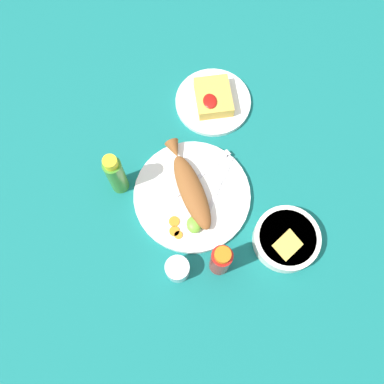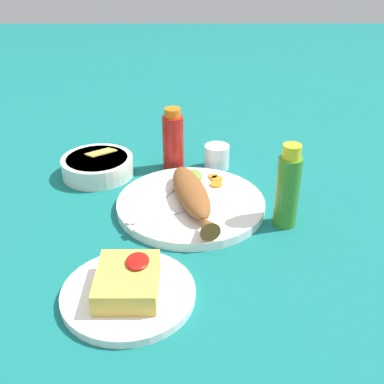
{
  "view_description": "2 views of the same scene",
  "coord_description": "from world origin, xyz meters",
  "px_view_note": "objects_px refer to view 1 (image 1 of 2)",
  "views": [
    {
      "loc": [
        0.35,
        -0.05,
        1.05
      ],
      "look_at": [
        0.0,
        0.0,
        0.04
      ],
      "focal_mm": 40.0,
      "sensor_mm": 36.0,
      "label": 1
    },
    {
      "loc": [
        -0.84,
        0.0,
        0.51
      ],
      "look_at": [
        0.0,
        0.0,
        0.04
      ],
      "focal_mm": 45.0,
      "sensor_mm": 36.0,
      "label": 2
    }
  ],
  "objects_px": {
    "salt_cup": "(178,269)",
    "side_plate_fries": "(213,102)",
    "fork_near": "(207,170)",
    "guacamole_bowl": "(286,239)",
    "hot_sauce_bottle_green": "(116,175)",
    "main_plate": "(192,196)",
    "fork_far": "(220,183)",
    "fried_fish": "(190,187)",
    "hot_sauce_bottle_red": "(221,260)"
  },
  "relations": [
    {
      "from": "salt_cup",
      "to": "side_plate_fries",
      "type": "distance_m",
      "value": 0.48
    },
    {
      "from": "fork_near",
      "to": "guacamole_bowl",
      "type": "relative_size",
      "value": 0.99
    },
    {
      "from": "hot_sauce_bottle_green",
      "to": "guacamole_bowl",
      "type": "xyz_separation_m",
      "value": [
        0.21,
        0.39,
        -0.05
      ]
    },
    {
      "from": "main_plate",
      "to": "fork_far",
      "type": "xyz_separation_m",
      "value": [
        -0.02,
        0.08,
        0.01
      ]
    },
    {
      "from": "hot_sauce_bottle_green",
      "to": "salt_cup",
      "type": "bearing_deg",
      "value": 26.21
    },
    {
      "from": "fried_fish",
      "to": "side_plate_fries",
      "type": "xyz_separation_m",
      "value": [
        -0.25,
        0.1,
        -0.03
      ]
    },
    {
      "from": "fork_far",
      "to": "salt_cup",
      "type": "relative_size",
      "value": 2.85
    },
    {
      "from": "fork_near",
      "to": "side_plate_fries",
      "type": "bearing_deg",
      "value": 42.43
    },
    {
      "from": "main_plate",
      "to": "guacamole_bowl",
      "type": "bearing_deg",
      "value": 55.1
    },
    {
      "from": "hot_sauce_bottle_red",
      "to": "hot_sauce_bottle_green",
      "type": "height_order",
      "value": "hot_sauce_bottle_green"
    },
    {
      "from": "fork_near",
      "to": "salt_cup",
      "type": "distance_m",
      "value": 0.27
    },
    {
      "from": "fork_far",
      "to": "guacamole_bowl",
      "type": "relative_size",
      "value": 1.03
    },
    {
      "from": "fork_far",
      "to": "guacamole_bowl",
      "type": "bearing_deg",
      "value": -111.23
    },
    {
      "from": "fork_near",
      "to": "guacamole_bowl",
      "type": "height_order",
      "value": "guacamole_bowl"
    },
    {
      "from": "salt_cup",
      "to": "guacamole_bowl",
      "type": "distance_m",
      "value": 0.28
    },
    {
      "from": "main_plate",
      "to": "hot_sauce_bottle_red",
      "type": "xyz_separation_m",
      "value": [
        0.19,
        0.04,
        0.06
      ]
    },
    {
      "from": "fork_near",
      "to": "side_plate_fries",
      "type": "xyz_separation_m",
      "value": [
        -0.21,
        0.05,
        -0.01
      ]
    },
    {
      "from": "fried_fish",
      "to": "hot_sauce_bottle_red",
      "type": "distance_m",
      "value": 0.21
    },
    {
      "from": "main_plate",
      "to": "salt_cup",
      "type": "bearing_deg",
      "value": -18.35
    },
    {
      "from": "hot_sauce_bottle_green",
      "to": "side_plate_fries",
      "type": "height_order",
      "value": "hot_sauce_bottle_green"
    },
    {
      "from": "hot_sauce_bottle_red",
      "to": "guacamole_bowl",
      "type": "xyz_separation_m",
      "value": [
        -0.04,
        0.17,
        -0.04
      ]
    },
    {
      "from": "hot_sauce_bottle_green",
      "to": "guacamole_bowl",
      "type": "relative_size",
      "value": 1.02
    },
    {
      "from": "fried_fish",
      "to": "fork_far",
      "type": "distance_m",
      "value": 0.08
    },
    {
      "from": "hot_sauce_bottle_red",
      "to": "salt_cup",
      "type": "relative_size",
      "value": 2.5
    },
    {
      "from": "hot_sauce_bottle_red",
      "to": "salt_cup",
      "type": "height_order",
      "value": "hot_sauce_bottle_red"
    },
    {
      "from": "guacamole_bowl",
      "to": "hot_sauce_bottle_red",
      "type": "bearing_deg",
      "value": -78.03
    },
    {
      "from": "fork_far",
      "to": "side_plate_fries",
      "type": "xyz_separation_m",
      "value": [
        -0.24,
        0.02,
        -0.01
      ]
    },
    {
      "from": "fried_fish",
      "to": "hot_sauce_bottle_red",
      "type": "relative_size",
      "value": 1.75
    },
    {
      "from": "fried_fish",
      "to": "guacamole_bowl",
      "type": "distance_m",
      "value": 0.27
    },
    {
      "from": "guacamole_bowl",
      "to": "hot_sauce_bottle_green",
      "type": "bearing_deg",
      "value": -117.63
    },
    {
      "from": "fried_fish",
      "to": "salt_cup",
      "type": "bearing_deg",
      "value": -29.58
    },
    {
      "from": "fork_near",
      "to": "side_plate_fries",
      "type": "height_order",
      "value": "fork_near"
    },
    {
      "from": "guacamole_bowl",
      "to": "salt_cup",
      "type": "bearing_deg",
      "value": -82.54
    },
    {
      "from": "hot_sauce_bottle_green",
      "to": "main_plate",
      "type": "bearing_deg",
      "value": 72.39
    },
    {
      "from": "fork_near",
      "to": "hot_sauce_bottle_red",
      "type": "distance_m",
      "value": 0.25
    },
    {
      "from": "fork_far",
      "to": "side_plate_fries",
      "type": "relative_size",
      "value": 0.8
    },
    {
      "from": "hot_sauce_bottle_green",
      "to": "salt_cup",
      "type": "height_order",
      "value": "hot_sauce_bottle_green"
    },
    {
      "from": "side_plate_fries",
      "to": "hot_sauce_bottle_red",
      "type": "bearing_deg",
      "value": -7.12
    },
    {
      "from": "fork_near",
      "to": "side_plate_fries",
      "type": "distance_m",
      "value": 0.21
    },
    {
      "from": "fork_near",
      "to": "hot_sauce_bottle_green",
      "type": "xyz_separation_m",
      "value": [
        0.0,
        -0.23,
        0.06
      ]
    },
    {
      "from": "fork_near",
      "to": "salt_cup",
      "type": "xyz_separation_m",
      "value": [
        0.25,
        -0.11,
        0.0
      ]
    },
    {
      "from": "fork_near",
      "to": "hot_sauce_bottle_red",
      "type": "relative_size",
      "value": 1.1
    },
    {
      "from": "fried_fish",
      "to": "salt_cup",
      "type": "height_order",
      "value": "fried_fish"
    },
    {
      "from": "fork_near",
      "to": "guacamole_bowl",
      "type": "xyz_separation_m",
      "value": [
        0.21,
        0.17,
        0.0
      ]
    },
    {
      "from": "hot_sauce_bottle_red",
      "to": "side_plate_fries",
      "type": "bearing_deg",
      "value": 172.88
    },
    {
      "from": "side_plate_fries",
      "to": "guacamole_bowl",
      "type": "height_order",
      "value": "guacamole_bowl"
    },
    {
      "from": "main_plate",
      "to": "fork_near",
      "type": "distance_m",
      "value": 0.08
    },
    {
      "from": "hot_sauce_bottle_red",
      "to": "main_plate",
      "type": "bearing_deg",
      "value": -167.59
    },
    {
      "from": "fried_fish",
      "to": "hot_sauce_bottle_green",
      "type": "distance_m",
      "value": 0.19
    },
    {
      "from": "fried_fish",
      "to": "fork_far",
      "type": "height_order",
      "value": "fried_fish"
    }
  ]
}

